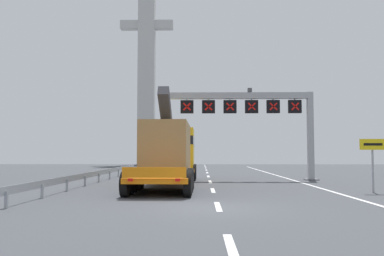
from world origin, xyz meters
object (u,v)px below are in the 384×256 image
(heavy_haul_truck_orange, at_px, (171,152))
(exit_sign_yellow, at_px, (373,153))
(overhead_lane_gantry, at_px, (258,109))
(bridge_pylon_distant, at_px, (147,49))

(heavy_haul_truck_orange, relative_size, exit_sign_yellow, 5.46)
(overhead_lane_gantry, xyz_separation_m, exit_sign_yellow, (4.21, -9.27, -3.11))
(exit_sign_yellow, height_order, bridge_pylon_distant, bridge_pylon_distant)
(heavy_haul_truck_orange, relative_size, bridge_pylon_distant, 0.37)
(exit_sign_yellow, bearing_deg, bridge_pylon_distant, 109.68)
(overhead_lane_gantry, bearing_deg, heavy_haul_truck_orange, -145.25)
(overhead_lane_gantry, relative_size, bridge_pylon_distant, 0.27)
(overhead_lane_gantry, height_order, exit_sign_yellow, overhead_lane_gantry)
(exit_sign_yellow, relative_size, bridge_pylon_distant, 0.07)
(heavy_haul_truck_orange, height_order, bridge_pylon_distant, bridge_pylon_distant)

